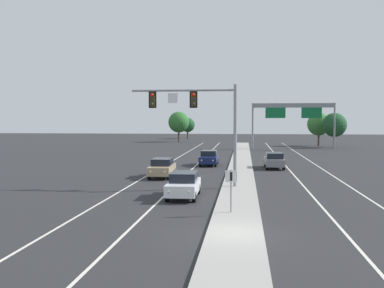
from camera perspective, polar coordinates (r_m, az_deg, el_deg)
name	(u,v)px	position (r m, az deg, el deg)	size (l,w,h in m)	color
ground_plane	(235,236)	(19.56, 5.41, -11.41)	(260.00, 260.00, 0.00)	#28282B
median_island	(240,178)	(37.25, 5.99, -4.32)	(2.40, 110.00, 0.15)	#9E9B93
lane_stripe_oncoming_center	(192,169)	(44.49, 0.01, -3.18)	(0.14, 100.00, 0.01)	silver
lane_stripe_receding_center	(290,170)	(44.41, 12.17, -3.26)	(0.14, 100.00, 0.01)	silver
edge_stripe_left	(159,169)	(44.99, -4.17, -3.11)	(0.14, 100.00, 0.01)	silver
edge_stripe_right	(325,171)	(44.86, 16.37, -3.25)	(0.14, 100.00, 0.01)	silver
overhead_signal_mast	(201,113)	(32.34, 1.17, 3.92)	(7.54, 0.44, 7.20)	gray
median_sign_post	(231,184)	(23.30, 4.93, -5.07)	(0.60, 0.10, 2.20)	gray
car_oncoming_white	(184,184)	(28.53, -1.05, -5.09)	(1.87, 4.49, 1.58)	silver
car_oncoming_tan	(162,168)	(38.42, -3.77, -2.97)	(1.89, 4.50, 1.58)	tan
car_oncoming_navy	(209,158)	(48.17, 2.14, -1.72)	(1.83, 4.47, 1.58)	#141E4C
car_receding_grey	(274,160)	(45.85, 10.27, -2.01)	(1.85, 4.48, 1.58)	slate
highway_sign_gantry	(293,111)	(75.31, 12.59, 4.04)	(13.28, 0.42, 7.50)	gray
tree_far_right_b	(334,125)	(81.38, 17.43, 2.29)	(4.12, 4.12, 5.96)	#4C3823
tree_far_left_b	(188,125)	(113.45, -0.55, 2.40)	(3.61, 3.61, 5.23)	#4C3823
tree_far_left_c	(179,122)	(97.10, -1.67, 2.75)	(4.47, 4.47, 6.47)	#4C3823
tree_far_right_c	(319,124)	(85.91, 15.62, 2.42)	(4.21, 4.21, 6.09)	#4C3823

